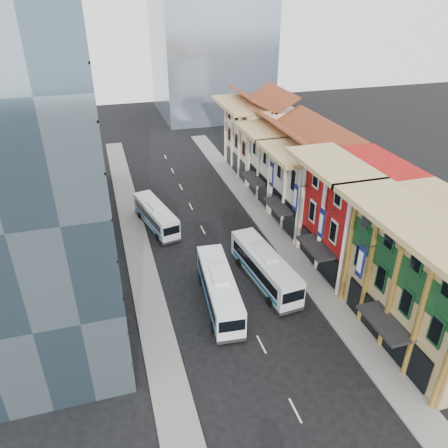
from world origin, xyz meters
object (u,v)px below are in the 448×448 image
object	(u,v)px
shophouse_tan	(436,281)
bus_left_far	(156,215)
office_tower	(27,158)
bus_left_near	(219,289)
bus_right	(265,267)

from	to	relation	value
shophouse_tan	bus_left_far	bearing A→B (deg)	126.32
shophouse_tan	office_tower	bearing A→B (deg)	155.70
office_tower	bus_left_far	xyz separation A→B (m)	(11.50, 12.52, -13.35)
office_tower	bus_left_near	xyz separation A→B (m)	(15.00, -4.69, -13.16)
shophouse_tan	bus_right	bearing A→B (deg)	132.41
bus_left_near	bus_left_far	world-z (taller)	bus_left_near
bus_left_far	bus_left_near	bearing A→B (deg)	-91.13
bus_left_far	bus_right	size ratio (longest dim) A/B	0.89
bus_left_far	shophouse_tan	bearing A→B (deg)	-66.30
bus_left_near	bus_right	bearing A→B (deg)	26.52
bus_left_far	office_tower	bearing A→B (deg)	-145.19
bus_left_near	bus_left_far	size ratio (longest dim) A/B	1.11
shophouse_tan	bus_right	size ratio (longest dim) A/B	1.21
office_tower	bus_left_near	distance (m)	20.50
shophouse_tan	bus_left_near	distance (m)	18.98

